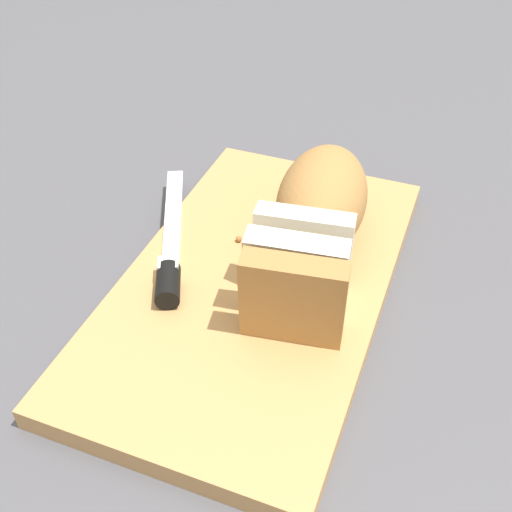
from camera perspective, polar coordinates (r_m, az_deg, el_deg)
name	(u,v)px	position (r m, az deg, el deg)	size (l,w,h in m)	color
ground_plane	(256,293)	(0.70, 0.00, -3.40)	(3.00, 3.00, 0.00)	#4C4C51
cutting_board	(256,285)	(0.69, 0.00, -2.67)	(0.48, 0.27, 0.02)	tan
bread_loaf	(315,220)	(0.68, 5.40, 3.29)	(0.28, 0.12, 0.10)	#A8753D
bread_knife	(169,266)	(0.69, -7.86, -0.87)	(0.25, 0.12, 0.03)	silver
crumb_near_knife	(304,259)	(0.70, 4.34, -0.26)	(0.01, 0.01, 0.01)	#996633
crumb_near_loaf	(239,239)	(0.73, -1.57, 1.55)	(0.01, 0.01, 0.01)	#996633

